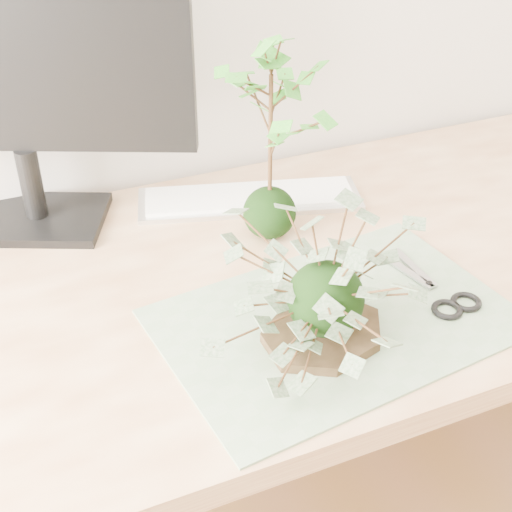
% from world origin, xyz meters
% --- Properties ---
extents(desk, '(1.60, 0.70, 0.74)m').
position_xyz_m(desk, '(0.07, 1.23, 0.65)').
color(desk, '#D7B587').
rests_on(desk, ground_plane).
extents(cutting_mat, '(0.53, 0.38, 0.00)m').
position_xyz_m(cutting_mat, '(0.10, 1.08, 0.74)').
color(cutting_mat, gray).
rests_on(cutting_mat, desk).
extents(stone_dish, '(0.23, 0.23, 0.01)m').
position_xyz_m(stone_dish, '(0.06, 1.05, 0.75)').
color(stone_dish, black).
rests_on(stone_dish, cutting_mat).
extents(ivy_kokedama, '(0.36, 0.36, 0.21)m').
position_xyz_m(ivy_kokedama, '(0.06, 1.05, 0.86)').
color(ivy_kokedama, black).
rests_on(ivy_kokedama, stone_dish).
extents(maple_kokedama, '(0.26, 0.26, 0.37)m').
position_xyz_m(maple_kokedama, '(0.10, 1.32, 1.00)').
color(maple_kokedama, black).
rests_on(maple_kokedama, desk).
extents(keyboard, '(0.42, 0.23, 0.02)m').
position_xyz_m(keyboard, '(0.12, 1.44, 0.75)').
color(keyboard, silver).
rests_on(keyboard, desk).
extents(monitor, '(0.53, 0.26, 0.50)m').
position_xyz_m(monitor, '(-0.25, 1.53, 1.03)').
color(monitor, black).
rests_on(monitor, desk).
extents(scissors, '(0.09, 0.19, 0.01)m').
position_xyz_m(scissors, '(0.27, 1.06, 0.75)').
color(scissors, '#959596').
rests_on(scissors, cutting_mat).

